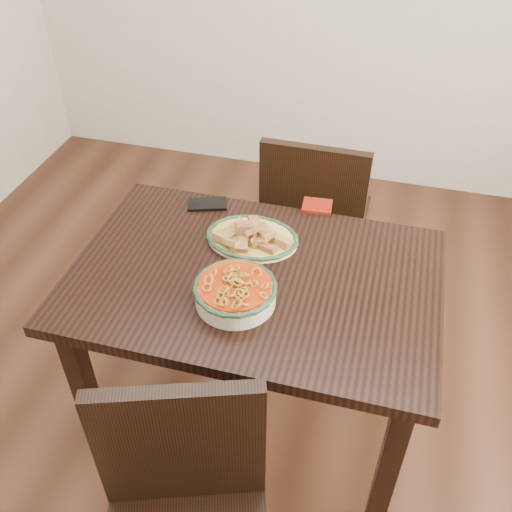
% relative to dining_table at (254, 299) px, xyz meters
% --- Properties ---
extents(floor, '(3.50, 3.50, 0.00)m').
position_rel_dining_table_xyz_m(floor, '(-0.08, 0.10, -0.64)').
color(floor, '#351C11').
rests_on(floor, ground).
extents(dining_table, '(1.14, 0.76, 0.75)m').
position_rel_dining_table_xyz_m(dining_table, '(0.00, 0.00, 0.00)').
color(dining_table, black).
rests_on(dining_table, ground).
extents(chair_far, '(0.43, 0.43, 0.89)m').
position_rel_dining_table_xyz_m(chair_far, '(0.08, 0.69, -0.15)').
color(chair_far, black).
rests_on(chair_far, ground).
extents(fish_plate, '(0.30, 0.24, 0.11)m').
position_rel_dining_table_xyz_m(fish_plate, '(-0.05, 0.16, 0.15)').
color(fish_plate, '#F2E7CC').
rests_on(fish_plate, dining_table).
extents(noodle_bowl, '(0.25, 0.25, 0.08)m').
position_rel_dining_table_xyz_m(noodle_bowl, '(-0.02, -0.12, 0.15)').
color(noodle_bowl, beige).
rests_on(noodle_bowl, dining_table).
extents(smartphone, '(0.16, 0.11, 0.01)m').
position_rel_dining_table_xyz_m(smartphone, '(-0.26, 0.31, 0.11)').
color(smartphone, black).
rests_on(smartphone, dining_table).
extents(napkin, '(0.11, 0.09, 0.01)m').
position_rel_dining_table_xyz_m(napkin, '(0.12, 0.40, 0.11)').
color(napkin, maroon).
rests_on(napkin, dining_table).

